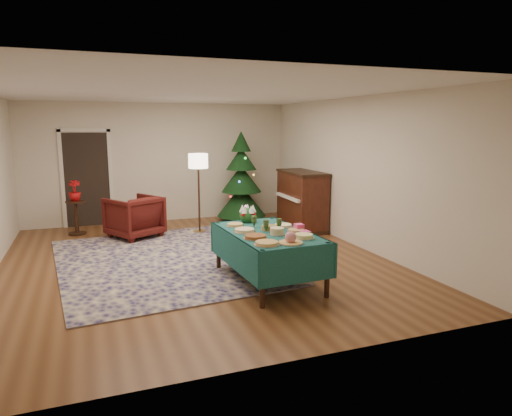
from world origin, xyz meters
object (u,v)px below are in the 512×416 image
object	(u,v)px
floor_lamp	(198,166)
side_table	(76,218)
piano	(302,201)
buffet_table	(268,242)
christmas_tree	(241,181)
gift_box	(299,227)
potted_plant	(75,195)
armchair	(134,215)

from	to	relation	value
floor_lamp	side_table	size ratio (longest dim) A/B	2.35
side_table	piano	distance (m)	4.67
buffet_table	floor_lamp	distance (m)	3.46
side_table	piano	bearing A→B (deg)	-13.72
christmas_tree	floor_lamp	bearing A→B (deg)	-143.83
side_table	piano	xyz separation A→B (m)	(4.53, -1.11, 0.27)
side_table	christmas_tree	world-z (taller)	christmas_tree
piano	gift_box	bearing A→B (deg)	-116.78
side_table	floor_lamp	bearing A→B (deg)	-15.81
gift_box	buffet_table	bearing A→B (deg)	169.53
potted_plant	christmas_tree	world-z (taller)	christmas_tree
gift_box	piano	distance (m)	3.37
floor_lamp	piano	size ratio (longest dim) A/B	1.12
armchair	side_table	xyz separation A→B (m)	(-1.08, 0.67, -0.12)
gift_box	christmas_tree	world-z (taller)	christmas_tree
piano	armchair	bearing A→B (deg)	172.86
potted_plant	piano	xyz separation A→B (m)	(4.53, -1.11, -0.20)
armchair	potted_plant	world-z (taller)	potted_plant
armchair	buffet_table	bearing A→B (deg)	84.21
potted_plant	side_table	bearing A→B (deg)	0.00
side_table	christmas_tree	distance (m)	3.67
gift_box	potted_plant	world-z (taller)	potted_plant
armchair	potted_plant	bearing A→B (deg)	-61.75
gift_box	floor_lamp	size ratio (longest dim) A/B	0.07
piano	buffet_table	bearing A→B (deg)	-123.76
gift_box	armchair	xyz separation A→B (m)	(-1.93, 3.44, -0.32)
floor_lamp	christmas_tree	world-z (taller)	christmas_tree
armchair	floor_lamp	distance (m)	1.61
buffet_table	side_table	xyz separation A→B (m)	(-2.57, 4.03, -0.24)
armchair	piano	size ratio (longest dim) A/B	0.63
armchair	christmas_tree	world-z (taller)	christmas_tree
side_table	potted_plant	bearing A→B (deg)	180.00
armchair	side_table	distance (m)	1.28
christmas_tree	piano	distance (m)	1.64
armchair	potted_plant	xyz separation A→B (m)	(-1.08, 0.67, 0.35)
buffet_table	piano	distance (m)	3.52
potted_plant	christmas_tree	bearing A→B (deg)	3.43
floor_lamp	buffet_table	bearing A→B (deg)	-86.90
buffet_table	potted_plant	size ratio (longest dim) A/B	4.57
side_table	christmas_tree	xyz separation A→B (m)	(3.61, 0.22, 0.59)
floor_lamp	side_table	distance (m)	2.70
buffet_table	piano	world-z (taller)	piano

